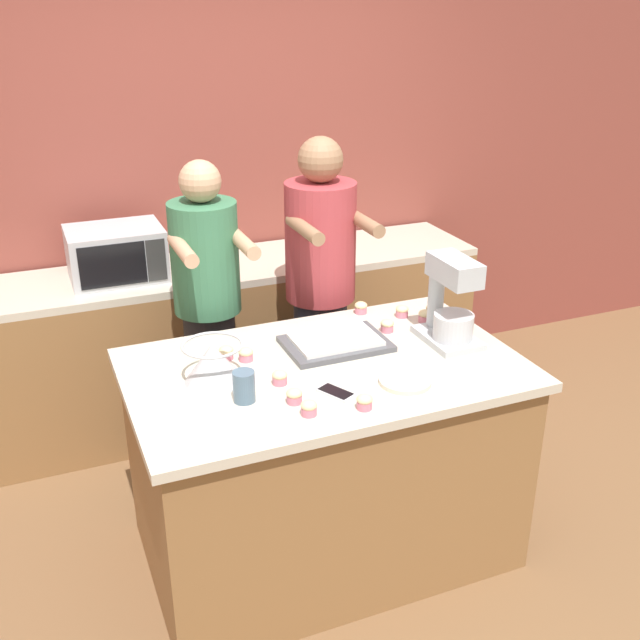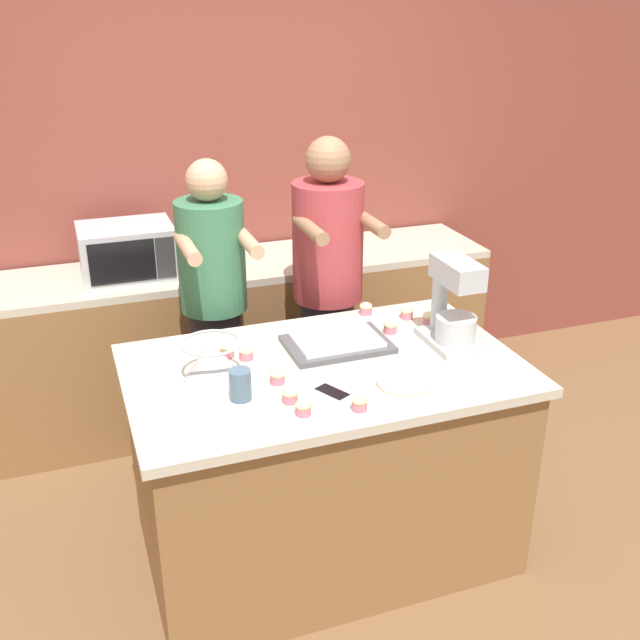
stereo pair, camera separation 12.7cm
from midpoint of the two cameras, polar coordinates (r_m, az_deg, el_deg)
ground_plane at (r=3.53m, az=1.35°, el=-16.81°), size 16.00×16.00×0.00m
back_wall at (r=4.39m, az=-6.48°, el=11.13°), size 10.00×0.06×2.70m
island_counter at (r=3.25m, az=1.43°, el=-10.65°), size 1.58×0.98×0.91m
back_counter at (r=4.35m, az=-4.85°, el=-1.31°), size 2.80×0.60×0.92m
person_left at (r=3.63m, az=-7.00°, el=0.17°), size 0.33×0.50×1.62m
person_right at (r=3.78m, az=1.55°, el=1.77°), size 0.36×0.51×1.68m
stand_mixer at (r=3.19m, az=11.23°, el=0.91°), size 0.20×0.30×0.38m
mixing_bowl at (r=2.90m, az=-7.01°, el=-2.98°), size 0.24×0.24×0.16m
baking_tray at (r=3.17m, az=2.46°, el=-1.76°), size 0.43×0.30×0.04m
microwave_oven at (r=4.03m, az=-13.63°, el=5.16°), size 0.48×0.37×0.27m
cell_phone at (r=2.81m, az=2.24°, el=-5.58°), size 0.13×0.16×0.01m
drinking_glass at (r=2.76m, az=-4.79°, el=-4.95°), size 0.08×0.08×0.12m
small_plate at (r=2.89m, az=7.60°, el=-4.80°), size 0.20×0.20×0.02m
cupcake_0 at (r=3.09m, az=-5.94°, el=-2.33°), size 0.06×0.06×0.06m
cupcake_1 at (r=3.07m, az=-4.47°, el=-2.51°), size 0.06×0.06×0.06m
cupcake_2 at (r=3.47m, az=7.67°, el=0.56°), size 0.06×0.06×0.06m
cupcake_3 at (r=2.87m, az=-2.01°, el=-4.33°), size 0.06×0.06×0.06m
cupcake_4 at (r=3.49m, az=9.95°, el=0.56°), size 0.06×0.06×0.06m
cupcake_5 at (r=3.43m, az=9.39°, el=0.16°), size 0.06×0.06×0.06m
cupcake_6 at (r=3.50m, az=4.55°, el=0.89°), size 0.06×0.06×0.06m
cupcake_7 at (r=2.71m, az=4.42°, el=-6.31°), size 0.06×0.06×0.06m
cupcake_8 at (r=3.31m, az=6.47°, el=-0.53°), size 0.06×0.06×0.06m
cupcake_9 at (r=2.75m, az=-0.98°, el=-5.76°), size 0.06×0.06×0.06m
cupcake_10 at (r=2.67m, az=0.08°, el=-6.69°), size 0.06×0.06×0.06m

